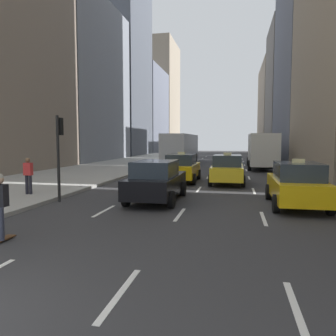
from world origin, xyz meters
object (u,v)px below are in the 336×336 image
object	(u,v)px
taxi_lead	(297,184)
sedan_black_near	(157,181)
city_bus	(181,147)
pedestrian_mid_block	(28,174)
box_truck	(262,150)
taxi_second	(227,169)
traffic_light_pole	(59,144)
taxi_third	(182,168)
skateboarder	(0,204)

from	to	relation	value
taxi_lead	sedan_black_near	size ratio (longest dim) A/B	0.96
city_bus	pedestrian_mid_block	world-z (taller)	city_bus
city_bus	box_truck	distance (m)	10.28
taxi_second	traffic_light_pole	bearing A→B (deg)	-133.43
sedan_black_near	city_bus	xyz separation A→B (m)	(-2.81, 23.34, 0.91)
taxi_third	city_bus	world-z (taller)	city_bus
taxi_third	taxi_second	bearing A→B (deg)	-9.58
taxi_lead	box_truck	world-z (taller)	box_truck
taxi_third	traffic_light_pole	distance (m)	8.70
taxi_third	city_bus	distance (m)	16.91
city_bus	box_truck	size ratio (longest dim) A/B	1.38
taxi_second	taxi_third	distance (m)	2.84
taxi_lead	pedestrian_mid_block	size ratio (longest dim) A/B	2.67
taxi_lead	traffic_light_pole	world-z (taller)	traffic_light_pole
skateboarder	traffic_light_pole	xyz separation A→B (m)	(-1.40, 5.32, 1.45)
taxi_second	pedestrian_mid_block	distance (m)	10.84
pedestrian_mid_block	traffic_light_pole	world-z (taller)	traffic_light_pole
taxi_lead	box_truck	size ratio (longest dim) A/B	0.52
skateboarder	pedestrian_mid_block	xyz separation A→B (m)	(-3.32, 5.93, 0.10)
taxi_second	taxi_lead	bearing A→B (deg)	-65.93
sedan_black_near	taxi_third	bearing A→B (deg)	90.00
city_bus	skateboarder	distance (m)	29.58
taxi_lead	sedan_black_near	xyz separation A→B (m)	(-5.60, 0.06, -0.00)
city_bus	box_truck	xyz separation A→B (m)	(8.41, -5.91, -0.08)
traffic_light_pole	city_bus	bearing A→B (deg)	87.31
city_bus	traffic_light_pole	distance (m)	24.29
traffic_light_pole	taxi_lead	bearing A→B (deg)	5.16
taxi_third	traffic_light_pole	size ratio (longest dim) A/B	1.22
taxi_lead	taxi_second	xyz separation A→B (m)	(-2.80, 6.27, 0.00)
pedestrian_mid_block	box_truck	bearing A→B (deg)	57.10
taxi_third	sedan_black_near	world-z (taller)	taxi_third
skateboarder	box_truck	bearing A→B (deg)	71.00
sedan_black_near	skateboarder	xyz separation A→B (m)	(-2.55, -6.23, 0.09)
pedestrian_mid_block	taxi_third	bearing A→B (deg)	49.98
sedan_black_near	skateboarder	world-z (taller)	skateboarder
taxi_third	city_bus	bearing A→B (deg)	99.59
taxi_lead	skateboarder	xyz separation A→B (m)	(-8.15, -6.18, 0.08)
box_truck	skateboarder	world-z (taller)	box_truck
sedan_black_near	pedestrian_mid_block	size ratio (longest dim) A/B	2.76
taxi_second	skateboarder	world-z (taller)	taxi_second
skateboarder	sedan_black_near	bearing A→B (deg)	67.77
sedan_black_near	taxi_second	bearing A→B (deg)	65.74
taxi_second	pedestrian_mid_block	xyz separation A→B (m)	(-8.67, -6.51, 0.19)
city_bus	pedestrian_mid_block	xyz separation A→B (m)	(-3.06, -23.64, -0.72)
sedan_black_near	city_bus	distance (m)	23.52
taxi_lead	pedestrian_mid_block	world-z (taller)	taxi_lead
taxi_third	skateboarder	distance (m)	13.17
sedan_black_near	box_truck	xyz separation A→B (m)	(5.60, 17.43, 0.83)
city_bus	traffic_light_pole	bearing A→B (deg)	-92.69
box_truck	pedestrian_mid_block	world-z (taller)	box_truck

